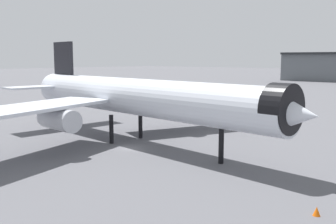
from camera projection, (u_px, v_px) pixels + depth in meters
ground at (129, 148)px, 58.48m from camera, size 900.00×900.00×0.00m
airliner_near_gate at (135, 97)px, 61.34m from camera, size 59.38×54.15×16.40m
traffic_cone_wingtip at (317, 211)px, 33.38m from camera, size 0.64×0.64×0.80m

